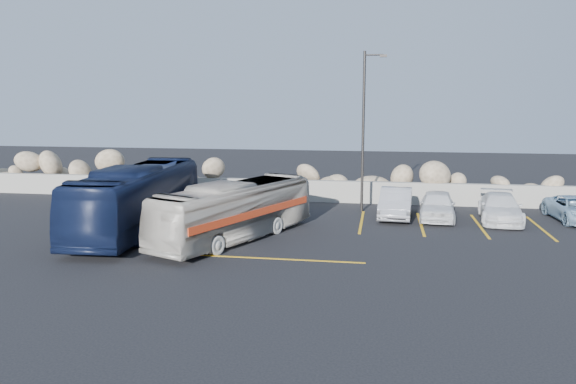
% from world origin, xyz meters
% --- Properties ---
extents(ground, '(90.00, 90.00, 0.00)m').
position_xyz_m(ground, '(0.00, 0.00, 0.00)').
color(ground, black).
rests_on(ground, ground).
extents(seawall, '(60.00, 0.40, 1.20)m').
position_xyz_m(seawall, '(0.00, 12.00, 0.60)').
color(seawall, gray).
rests_on(seawall, ground).
extents(riprap_pile, '(54.00, 2.80, 2.60)m').
position_xyz_m(riprap_pile, '(0.00, 13.20, 1.30)').
color(riprap_pile, '#8E7A5D').
rests_on(riprap_pile, ground).
extents(parking_lines, '(18.16, 9.36, 0.01)m').
position_xyz_m(parking_lines, '(4.64, 5.57, 0.01)').
color(parking_lines, gold).
rests_on(parking_lines, ground).
extents(lamppost, '(1.14, 0.18, 8.00)m').
position_xyz_m(lamppost, '(2.56, 9.50, 4.30)').
color(lamppost, '#292725').
rests_on(lamppost, ground).
extents(vintage_bus, '(5.20, 8.63, 2.38)m').
position_xyz_m(vintage_bus, '(-2.34, 2.78, 1.19)').
color(vintage_bus, beige).
rests_on(vintage_bus, ground).
extents(tour_coach, '(2.89, 10.36, 2.86)m').
position_xyz_m(tour_coach, '(-6.89, 3.61, 1.43)').
color(tour_coach, '#101936').
rests_on(tour_coach, ground).
extents(car_a, '(1.94, 4.12, 1.36)m').
position_xyz_m(car_a, '(6.12, 8.17, 0.68)').
color(car_a, white).
rests_on(car_a, ground).
extents(car_b, '(1.75, 4.33, 1.40)m').
position_xyz_m(car_b, '(4.18, 8.37, 0.70)').
color(car_b, '#BBBBC0').
rests_on(car_b, ground).
extents(car_c, '(2.20, 4.57, 1.28)m').
position_xyz_m(car_c, '(8.99, 8.20, 0.64)').
color(car_c, white).
rests_on(car_c, ground).
extents(car_d, '(2.24, 4.31, 1.16)m').
position_xyz_m(car_d, '(12.49, 8.73, 0.58)').
color(car_d, '#91B4CD').
rests_on(car_d, ground).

